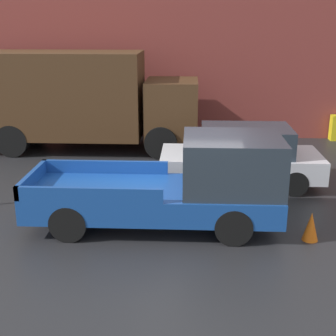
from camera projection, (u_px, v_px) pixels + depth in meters
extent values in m
plane|color=#232326|center=(188.00, 224.00, 10.55)|extent=(60.00, 60.00, 0.00)
cube|color=brown|center=(191.00, 69.00, 17.70)|extent=(28.00, 0.15, 5.28)
cube|color=#194799|center=(153.00, 199.00, 10.32)|extent=(5.48, 1.97, 0.55)
cube|color=#28333D|center=(232.00, 163.00, 9.99)|extent=(2.08, 1.85, 1.15)
cube|color=#194799|center=(105.00, 167.00, 11.14)|extent=(3.01, 0.10, 0.30)
cube|color=#194799|center=(88.00, 195.00, 9.36)|extent=(3.01, 0.10, 0.30)
cube|color=#194799|center=(32.00, 179.00, 10.32)|extent=(0.10, 1.97, 0.30)
cylinder|color=black|center=(227.00, 196.00, 11.14)|extent=(0.78, 0.26, 0.78)
cylinder|color=black|center=(233.00, 227.00, 9.49)|extent=(0.78, 0.26, 0.78)
cylinder|color=black|center=(86.00, 194.00, 11.30)|extent=(0.78, 0.26, 0.78)
cylinder|color=black|center=(68.00, 223.00, 9.65)|extent=(0.78, 0.26, 0.78)
cube|color=silver|center=(240.00, 164.00, 12.94)|extent=(4.37, 1.89, 0.62)
cube|color=#28333D|center=(246.00, 140.00, 12.73)|extent=(2.40, 1.66, 0.73)
cylinder|color=black|center=(283.00, 164.00, 13.76)|extent=(0.67, 0.22, 0.67)
cylinder|color=black|center=(295.00, 184.00, 12.15)|extent=(0.67, 0.22, 0.67)
cylinder|color=black|center=(191.00, 163.00, 13.89)|extent=(0.67, 0.22, 0.67)
cylinder|color=black|center=(191.00, 182.00, 12.28)|extent=(0.67, 0.22, 0.67)
cube|color=#472D19|center=(172.00, 109.00, 16.06)|extent=(1.76, 2.24, 1.94)
cube|color=#472D19|center=(54.00, 94.00, 16.11)|extent=(6.06, 2.36, 2.87)
cylinder|color=black|center=(164.00, 129.00, 17.36)|extent=(1.08, 0.30, 1.08)
cylinder|color=black|center=(161.00, 143.00, 15.37)|extent=(1.08, 0.30, 1.08)
cylinder|color=black|center=(32.00, 127.00, 17.59)|extent=(1.08, 0.30, 1.08)
cylinder|color=black|center=(12.00, 141.00, 15.60)|extent=(1.08, 0.30, 1.08)
cube|color=gold|center=(336.00, 128.00, 17.78)|extent=(0.45, 0.40, 0.96)
cone|color=orange|center=(311.00, 226.00, 9.69)|extent=(0.33, 0.33, 0.62)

